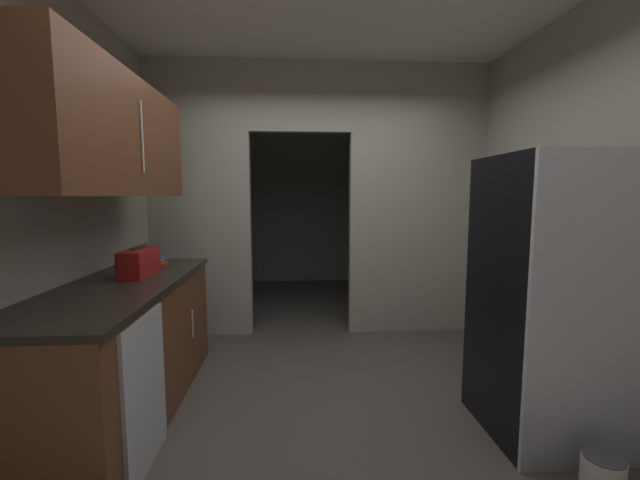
% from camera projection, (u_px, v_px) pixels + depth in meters
% --- Properties ---
extents(ground, '(20.00, 20.00, 0.00)m').
position_uv_depth(ground, '(335.00, 409.00, 2.78)').
color(ground, '#47423D').
extents(kitchen_overhead_slab, '(3.92, 7.23, 0.06)m').
position_uv_depth(kitchen_overhead_slab, '(330.00, 6.00, 2.95)').
color(kitchen_overhead_slab, silver).
extents(kitchen_partition, '(3.52, 0.12, 2.83)m').
position_uv_depth(kitchen_partition, '(325.00, 191.00, 4.22)').
color(kitchen_partition, '#9E998C').
rests_on(kitchen_partition, ground).
extents(adjoining_room_shell, '(3.52, 2.71, 2.83)m').
position_uv_depth(adjoining_room_shell, '(312.00, 199.00, 6.08)').
color(adjoining_room_shell, gray).
rests_on(adjoining_room_shell, ground).
extents(refrigerator, '(0.83, 0.78, 1.71)m').
position_uv_depth(refrigerator, '(559.00, 297.00, 2.44)').
color(refrigerator, black).
rests_on(refrigerator, ground).
extents(lower_cabinet_run, '(0.69, 2.03, 0.90)m').
position_uv_depth(lower_cabinet_run, '(125.00, 349.00, 2.68)').
color(lower_cabinet_run, brown).
rests_on(lower_cabinet_run, ground).
extents(dishwasher, '(0.02, 0.56, 0.84)m').
position_uv_depth(dishwasher, '(145.00, 393.00, 2.15)').
color(dishwasher, '#B7BABC').
rests_on(dishwasher, ground).
extents(upper_cabinet_counterside, '(0.36, 1.83, 0.75)m').
position_uv_depth(upper_cabinet_counterside, '(113.00, 136.00, 2.53)').
color(upper_cabinet_counterside, brown).
extents(boombox, '(0.17, 0.43, 0.22)m').
position_uv_depth(boombox, '(139.00, 262.00, 2.87)').
color(boombox, maroon).
rests_on(boombox, lower_cabinet_run).
extents(book_stack, '(0.15, 0.15, 0.08)m').
position_uv_depth(book_stack, '(156.00, 261.00, 3.29)').
color(book_stack, red).
rests_on(book_stack, lower_cabinet_run).
extents(paint_can, '(0.20, 0.20, 0.20)m').
position_uv_depth(paint_can, '(602.00, 476.00, 1.98)').
color(paint_can, silver).
rests_on(paint_can, ground).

